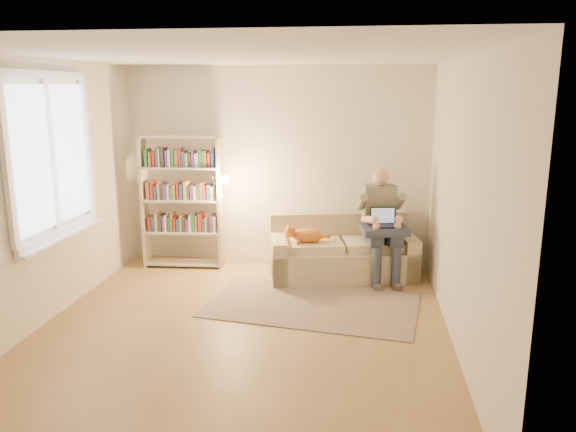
# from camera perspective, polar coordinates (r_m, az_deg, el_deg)

# --- Properties ---
(floor) EXTENTS (4.50, 4.50, 0.00)m
(floor) POSITION_cam_1_polar(r_m,az_deg,el_deg) (5.66, -4.57, -11.30)
(floor) COLOR olive
(floor) RESTS_ON ground
(ceiling) EXTENTS (4.00, 4.50, 0.02)m
(ceiling) POSITION_cam_1_polar(r_m,az_deg,el_deg) (5.17, -5.11, 15.99)
(ceiling) COLOR white
(ceiling) RESTS_ON wall_back
(wall_left) EXTENTS (0.02, 4.50, 2.60)m
(wall_left) POSITION_cam_1_polar(r_m,az_deg,el_deg) (6.01, -23.80, 2.06)
(wall_left) COLOR silver
(wall_left) RESTS_ON floor
(wall_right) EXTENTS (0.02, 4.50, 2.60)m
(wall_right) POSITION_cam_1_polar(r_m,az_deg,el_deg) (5.22, 17.16, 1.09)
(wall_right) COLOR silver
(wall_right) RESTS_ON floor
(wall_back) EXTENTS (4.00, 0.02, 2.60)m
(wall_back) POSITION_cam_1_polar(r_m,az_deg,el_deg) (7.45, -1.15, 5.05)
(wall_back) COLOR silver
(wall_back) RESTS_ON floor
(wall_front) EXTENTS (4.00, 0.02, 2.60)m
(wall_front) POSITION_cam_1_polar(r_m,az_deg,el_deg) (3.17, -13.50, -6.15)
(wall_front) COLOR silver
(wall_front) RESTS_ON floor
(window) EXTENTS (0.12, 1.52, 1.69)m
(window) POSITION_cam_1_polar(r_m,az_deg,el_deg) (6.14, -22.49, 3.10)
(window) COLOR white
(window) RESTS_ON wall_left
(sofa) EXTENTS (1.90, 1.15, 0.75)m
(sofa) POSITION_cam_1_polar(r_m,az_deg,el_deg) (7.09, 5.48, -3.92)
(sofa) COLOR #C5B78B
(sofa) RESTS_ON floor
(person) EXTENTS (0.50, 0.68, 1.36)m
(person) POSITION_cam_1_polar(r_m,az_deg,el_deg) (6.92, 9.44, -0.31)
(person) COLOR gray
(person) RESTS_ON sofa
(cat) EXTENTS (0.55, 0.28, 0.21)m
(cat) POSITION_cam_1_polar(r_m,az_deg,el_deg) (6.84, 2.16, -1.92)
(cat) COLOR orange
(cat) RESTS_ON sofa
(blanket) EXTENTS (0.62, 0.55, 0.09)m
(blanket) POSITION_cam_1_polar(r_m,az_deg,el_deg) (6.81, 9.59, -1.34)
(blanket) COLOR #283247
(blanket) RESTS_ON person
(laptop) EXTENTS (0.35, 0.31, 0.27)m
(laptop) POSITION_cam_1_polar(r_m,az_deg,el_deg) (6.79, 9.60, -0.51)
(laptop) COLOR black
(laptop) RESTS_ON blanket
(bookshelf) EXTENTS (1.17, 0.33, 1.75)m
(bookshelf) POSITION_cam_1_polar(r_m,az_deg,el_deg) (7.39, -10.69, 2.13)
(bookshelf) COLOR beige
(bookshelf) RESTS_ON floor
(rug) EXTENTS (2.40, 1.63, 0.01)m
(rug) POSITION_cam_1_polar(r_m,az_deg,el_deg) (6.20, 2.50, -9.00)
(rug) COLOR gray
(rug) RESTS_ON floor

